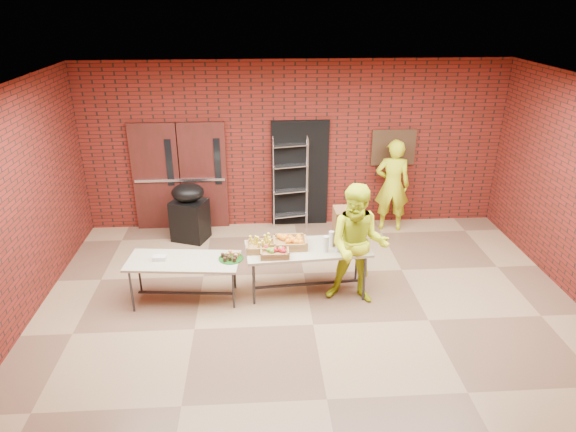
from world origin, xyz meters
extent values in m
cube|color=brown|center=(0.00, 0.00, -0.02)|extent=(8.00, 7.00, 0.04)
cube|color=silver|center=(0.00, 0.00, 3.22)|extent=(8.00, 7.00, 0.04)
cube|color=maroon|center=(0.00, 3.52, 1.60)|extent=(8.00, 0.04, 3.20)
cube|color=#4A1515|center=(-2.65, 3.44, 1.05)|extent=(0.88, 0.08, 2.10)
cube|color=#4A1515|center=(-1.75, 3.44, 1.05)|extent=(0.88, 0.08, 2.10)
cube|color=black|center=(-2.37, 3.39, 1.35)|extent=(0.12, 0.02, 0.90)
cube|color=black|center=(-1.47, 3.39, 1.35)|extent=(0.12, 0.02, 0.90)
cube|color=silver|center=(-2.20, 3.38, 1.00)|extent=(1.70, 0.04, 0.05)
cube|color=black|center=(0.10, 3.46, 1.05)|extent=(1.10, 0.06, 2.10)
cube|color=#392716|center=(1.90, 3.45, 1.55)|extent=(0.85, 0.04, 0.70)
cube|color=tan|center=(-1.85, 0.78, 0.66)|extent=(1.70, 0.84, 0.04)
cube|color=#323237|center=(-1.85, 0.78, 0.11)|extent=(1.46, 0.18, 0.03)
cylinder|color=#323237|center=(-2.58, 1.05, 0.32)|extent=(0.03, 0.03, 0.64)
cylinder|color=#323237|center=(-1.12, 1.05, 0.32)|extent=(0.03, 0.03, 0.64)
cylinder|color=#323237|center=(-2.58, 0.50, 0.32)|extent=(0.03, 0.03, 0.64)
cylinder|color=#323237|center=(-1.12, 0.50, 0.32)|extent=(0.03, 0.03, 0.64)
cube|color=tan|center=(0.00, 0.89, 0.74)|extent=(1.90, 0.91, 0.04)
cube|color=#323237|center=(0.00, 0.89, 0.12)|extent=(1.64, 0.17, 0.03)
cylinder|color=#323237|center=(-0.82, 1.20, 0.36)|extent=(0.04, 0.04, 0.72)
cylinder|color=#323237|center=(0.82, 1.20, 0.36)|extent=(0.04, 0.04, 0.72)
cylinder|color=#323237|center=(-0.82, 0.58, 0.36)|extent=(0.04, 0.04, 0.72)
cylinder|color=#323237|center=(0.82, 0.58, 0.36)|extent=(0.04, 0.04, 0.72)
cube|color=#9C6A3F|center=(-0.70, 0.86, 0.79)|extent=(0.44, 0.34, 0.07)
cube|color=#9C6A3F|center=(-0.26, 0.95, 0.80)|extent=(0.50, 0.39, 0.08)
cube|color=#9C6A3F|center=(-0.51, 0.67, 0.79)|extent=(0.42, 0.32, 0.06)
cylinder|color=#165316|center=(-1.15, 0.76, 0.68)|extent=(0.36, 0.36, 0.01)
cube|color=silver|center=(-2.19, 0.80, 0.71)|extent=(0.18, 0.12, 0.06)
cube|color=brown|center=(0.62, 1.03, 1.04)|extent=(0.42, 0.37, 0.55)
cylinder|color=silver|center=(0.25, 0.74, 0.89)|extent=(0.08, 0.08, 0.25)
cylinder|color=silver|center=(0.43, 0.73, 0.87)|extent=(0.07, 0.07, 0.21)
cylinder|color=silver|center=(0.36, 0.91, 0.88)|extent=(0.08, 0.08, 0.25)
cube|color=black|center=(-2.00, 2.88, 0.39)|extent=(0.75, 0.68, 0.77)
ellipsoid|color=black|center=(-2.00, 2.88, 0.94)|extent=(0.74, 0.69, 0.33)
imported|color=#C2D617|center=(1.84, 3.10, 0.90)|extent=(0.72, 0.54, 1.80)
imported|color=#C2D617|center=(0.70, 0.61, 0.92)|extent=(1.04, 0.91, 1.84)
camera|label=1|loc=(-0.74, -5.95, 4.27)|focal=32.00mm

